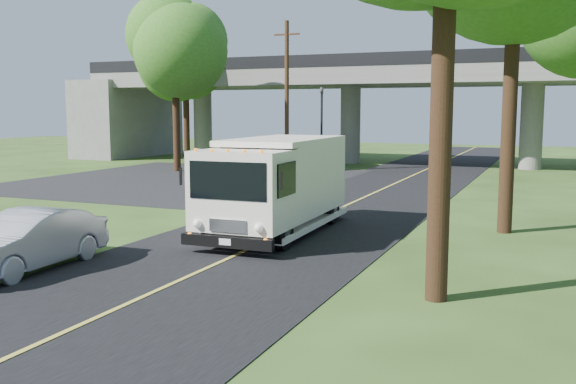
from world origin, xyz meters
The scene contains 13 objects.
ground centered at (0.00, 0.00, 0.00)m, with size 120.00×120.00×0.00m, color #293F16.
road centered at (0.00, 10.00, 0.01)m, with size 7.00×90.00×0.02m, color black.
parking_lot centered at (-11.00, 18.00, 0.01)m, with size 16.00×18.00×0.01m, color black.
lane_line centered at (0.00, 10.00, 0.03)m, with size 0.12×90.00×0.01m, color gold.
overpass centered at (0.00, 32.00, 4.56)m, with size 54.00×10.00×7.30m.
traffic_signal centered at (-6.00, 26.00, 3.20)m, with size 0.18×0.22×5.20m.
utility_pole centered at (-7.50, 24.00, 4.59)m, with size 1.60×0.26×9.00m.
tree_left_lot centered at (-13.79, 21.84, 7.90)m, with size 5.60×5.50×10.50m.
tree_left_far centered at (-16.79, 27.84, 7.45)m, with size 5.26×5.16×9.89m.
step_van centered at (-0.26, 6.08, 1.59)m, with size 2.74×7.01×2.92m.
red_sedan centered at (-7.34, 17.55, 0.63)m, with size 1.75×4.31×1.25m, color maroon.
silver_sedan centered at (-3.91, -0.30, 0.70)m, with size 1.49×4.26×1.40m, color #9C9EA4.
pedestrian centered at (-4.72, 15.99, 0.82)m, with size 0.60×0.39×1.64m, color gray.
Camera 1 is at (7.61, -11.68, 3.80)m, focal length 40.00 mm.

